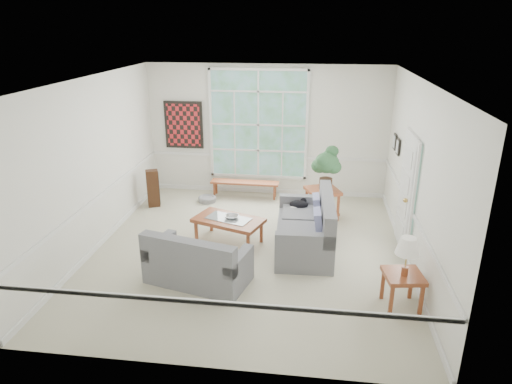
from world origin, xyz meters
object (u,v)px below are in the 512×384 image
(coffee_table, at_px, (229,230))
(loveseat_right, at_px, (305,223))
(side_table, at_px, (402,290))
(loveseat_front, at_px, (198,257))
(end_table, at_px, (322,203))

(coffee_table, bearing_deg, loveseat_right, 15.42)
(coffee_table, relative_size, side_table, 2.34)
(loveseat_right, bearing_deg, coffee_table, 173.71)
(loveseat_front, bearing_deg, coffee_table, 95.61)
(end_table, bearing_deg, loveseat_front, -124.99)
(coffee_table, distance_m, end_table, 2.20)
(loveseat_right, bearing_deg, side_table, -50.47)
(loveseat_right, height_order, side_table, loveseat_right)
(side_table, bearing_deg, loveseat_front, 174.06)
(end_table, bearing_deg, side_table, -70.41)
(loveseat_right, relative_size, side_table, 3.50)
(loveseat_right, distance_m, loveseat_front, 2.08)
(loveseat_front, xyz_separation_m, end_table, (1.94, 2.78, -0.11))
(loveseat_front, height_order, coffee_table, loveseat_front)
(end_table, bearing_deg, coffee_table, -141.39)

